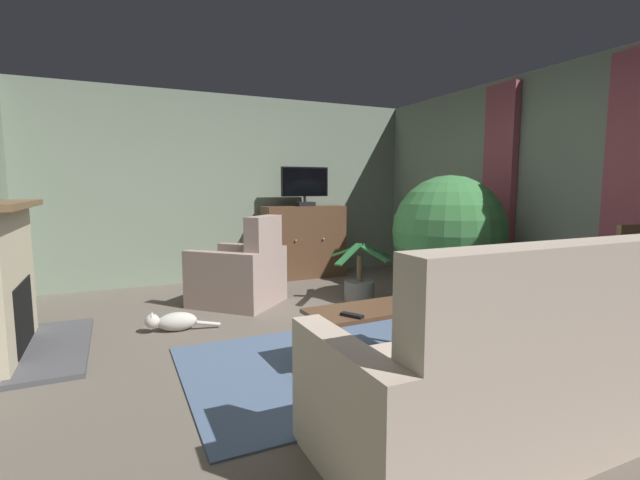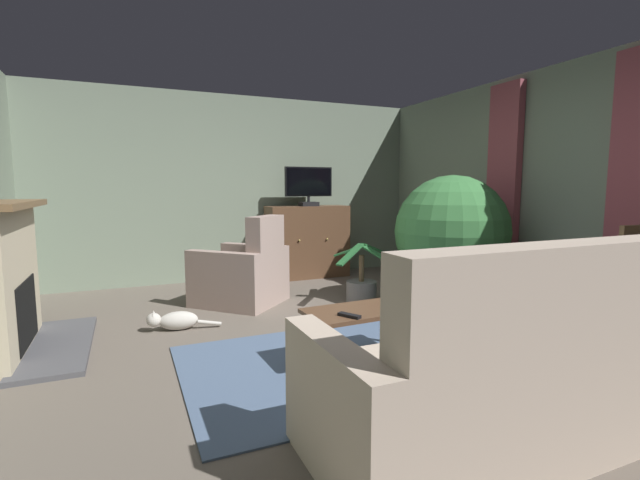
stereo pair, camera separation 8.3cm
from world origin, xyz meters
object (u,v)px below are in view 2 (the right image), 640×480
(tv_remote, at_px, (349,315))
(sofa_floral, at_px, (515,377))
(armchair_beside_cabinet, at_px, (243,276))
(potted_plant_small_fern_corner, at_px, (361,287))
(cat, at_px, (175,320))
(potted_plant_leafy_by_curtain, at_px, (548,319))
(tv_cabinet, at_px, (307,243))
(potted_plant_tall_palm_by_window, at_px, (451,233))
(television, at_px, (309,185))
(coffee_table, at_px, (369,315))
(fireplace, at_px, (2,284))

(tv_remote, relative_size, sofa_floral, 0.08)
(tv_remote, relative_size, armchair_beside_cabinet, 0.14)
(sofa_floral, distance_m, potted_plant_small_fern_corner, 2.89)
(potted_plant_small_fern_corner, bearing_deg, cat, -174.74)
(tv_remote, bearing_deg, potted_plant_leafy_by_curtain, -120.98)
(tv_cabinet, relative_size, potted_plant_tall_palm_by_window, 0.82)
(television, distance_m, tv_remote, 3.56)
(cat, bearing_deg, coffee_table, -47.60)
(tv_remote, distance_m, cat, 1.87)
(fireplace, relative_size, tv_cabinet, 1.21)
(television, xyz_separation_m, coffee_table, (-0.79, -3.13, -0.98))
(television, relative_size, tv_remote, 4.18)
(tv_remote, bearing_deg, tv_cabinet, -45.90)
(coffee_table, xyz_separation_m, potted_plant_tall_palm_by_window, (1.67, 1.09, 0.45))
(armchair_beside_cabinet, xyz_separation_m, potted_plant_tall_palm_by_window, (2.12, -0.97, 0.49))
(tv_cabinet, height_order, cat, tv_cabinet)
(tv_cabinet, height_order, potted_plant_leafy_by_curtain, tv_cabinet)
(tv_cabinet, height_order, television, television)
(fireplace, bearing_deg, cat, 4.23)
(coffee_table, xyz_separation_m, cat, (-1.26, 1.38, -0.27))
(potted_plant_small_fern_corner, bearing_deg, potted_plant_tall_palm_by_window, -29.12)
(armchair_beside_cabinet, bearing_deg, potted_plant_small_fern_corner, -21.35)
(tv_cabinet, xyz_separation_m, television, (0.00, -0.05, 0.85))
(armchair_beside_cabinet, distance_m, potted_plant_small_fern_corner, 1.36)
(fireplace, height_order, potted_plant_small_fern_corner, fireplace)
(tv_cabinet, xyz_separation_m, potted_plant_small_fern_corner, (0.02, -1.61, -0.32))
(fireplace, bearing_deg, potted_plant_tall_palm_by_window, -2.66)
(tv_cabinet, bearing_deg, cat, -138.78)
(tv_cabinet, bearing_deg, potted_plant_leafy_by_curtain, -76.12)
(tv_cabinet, height_order, tv_remote, tv_cabinet)
(potted_plant_tall_palm_by_window, bearing_deg, potted_plant_leafy_by_curtain, -91.63)
(armchair_beside_cabinet, bearing_deg, sofa_floral, -79.70)
(coffee_table, distance_m, cat, 1.89)
(coffee_table, height_order, tv_remote, tv_remote)
(potted_plant_small_fern_corner, height_order, potted_plant_tall_palm_by_window, potted_plant_tall_palm_by_window)
(coffee_table, height_order, potted_plant_leafy_by_curtain, potted_plant_leafy_by_curtain)
(television, height_order, potted_plant_tall_palm_by_window, television)
(fireplace, distance_m, potted_plant_tall_palm_by_window, 4.24)
(sofa_floral, bearing_deg, tv_remote, 109.89)
(television, bearing_deg, potted_plant_small_fern_corner, -89.44)
(tv_cabinet, relative_size, cat, 1.80)
(armchair_beside_cabinet, relative_size, potted_plant_leafy_by_curtain, 1.37)
(armchair_beside_cabinet, relative_size, potted_plant_tall_palm_by_window, 0.82)
(fireplace, distance_m, coffee_table, 2.87)
(fireplace, bearing_deg, sofa_floral, -43.02)
(coffee_table, distance_m, armchair_beside_cabinet, 2.12)
(sofa_floral, relative_size, potted_plant_leafy_by_curtain, 2.45)
(fireplace, height_order, coffee_table, fireplace)
(tv_cabinet, relative_size, television, 1.68)
(television, bearing_deg, fireplace, -151.11)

